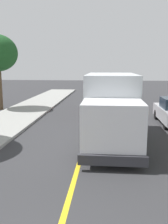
{
  "coord_description": "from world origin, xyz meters",
  "views": [
    {
      "loc": [
        0.99,
        -2.41,
        3.61
      ],
      "look_at": [
        -0.09,
        9.41,
        1.4
      ],
      "focal_mm": 40.02,
      "sensor_mm": 36.0,
      "label": 1
    }
  ],
  "objects_px": {
    "box_truck": "(111,104)",
    "parked_car_mid": "(112,92)",
    "parked_car_far": "(113,87)",
    "parked_car_near": "(115,102)"
  },
  "relations": [
    {
      "from": "parked_car_mid",
      "to": "parked_car_near",
      "type": "bearing_deg",
      "value": -89.9
    },
    {
      "from": "parked_car_far",
      "to": "box_truck",
      "type": "bearing_deg",
      "value": -91.68
    },
    {
      "from": "parked_car_near",
      "to": "parked_car_mid",
      "type": "bearing_deg",
      "value": 90.1
    },
    {
      "from": "box_truck",
      "to": "parked_car_mid",
      "type": "bearing_deg",
      "value": 88.49
    },
    {
      "from": "box_truck",
      "to": "parked_car_far",
      "type": "height_order",
      "value": "box_truck"
    },
    {
      "from": "parked_car_near",
      "to": "parked_car_far",
      "type": "distance_m",
      "value": 13.64
    },
    {
      "from": "parked_car_near",
      "to": "parked_car_far",
      "type": "relative_size",
      "value": 1.0
    },
    {
      "from": "box_truck",
      "to": "parked_car_far",
      "type": "relative_size",
      "value": 1.62
    },
    {
      "from": "parked_car_far",
      "to": "parked_car_near",
      "type": "bearing_deg",
      "value": -90.92
    },
    {
      "from": "parked_car_far",
      "to": "parked_car_mid",
      "type": "bearing_deg",
      "value": -92.08
    }
  ]
}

